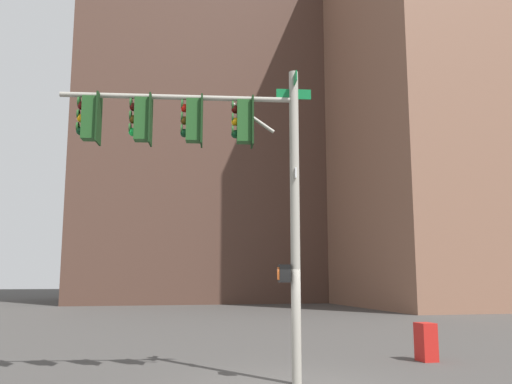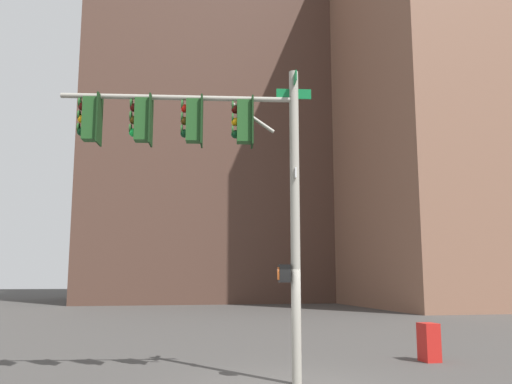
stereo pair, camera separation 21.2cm
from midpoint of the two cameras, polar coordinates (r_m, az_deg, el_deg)
signal_pole_assembly at (r=12.70m, az=-4.20°, el=4.11°), size 5.79×1.40×7.18m
newspaper_box at (r=16.55m, az=17.96°, el=-14.70°), size 0.45×0.57×1.05m
building_brick_nearside at (r=59.03m, az=-4.10°, el=6.41°), size 26.31×19.83×35.66m
building_brick_midblock at (r=51.13m, az=23.68°, el=8.87°), size 23.76×16.73×34.46m
building_brick_farside at (r=67.88m, az=21.47°, el=9.56°), size 18.91×18.91×46.07m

